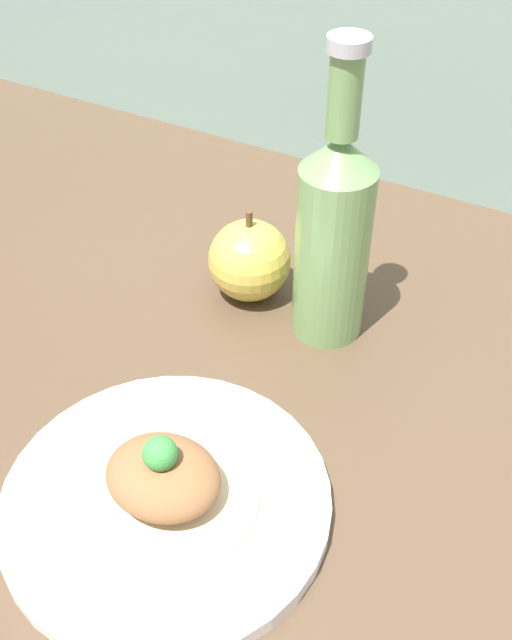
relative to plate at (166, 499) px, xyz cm
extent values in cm
cube|color=brown|center=(8.02, 5.44, -3.02)|extent=(180.00, 110.00, 4.00)
cylinder|color=white|center=(0.00, 0.00, -0.22)|extent=(27.08, 27.08, 1.60)
torus|color=white|center=(0.00, 0.00, 0.34)|extent=(26.03, 26.03, 1.12)
cylinder|color=beige|center=(0.00, 0.00, 0.78)|extent=(15.49, 15.49, 0.40)
ellipsoid|color=brown|center=(0.00, 0.00, 3.02)|extent=(9.55, 8.12, 4.08)
sphere|color=green|center=(0.00, 0.00, 5.90)|extent=(2.79, 2.79, 2.79)
cylinder|color=#729E5B|center=(2.18, 26.78, 8.26)|extent=(7.32, 7.32, 18.56)
cone|color=#729E5B|center=(2.18, 26.78, 19.19)|extent=(7.32, 7.32, 3.30)
cylinder|color=#729E5B|center=(2.18, 26.78, 24.56)|extent=(2.93, 2.93, 7.45)
cylinder|color=#B7B7BC|center=(2.18, 26.78, 28.89)|extent=(3.66, 3.66, 1.20)
sphere|color=gold|center=(-7.55, 27.76, 3.43)|extent=(8.91, 8.91, 8.91)
cylinder|color=brown|center=(-7.55, 27.76, 8.59)|extent=(0.71, 0.71, 2.00)
camera|label=1|loc=(23.83, -28.32, 51.45)|focal=42.00mm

